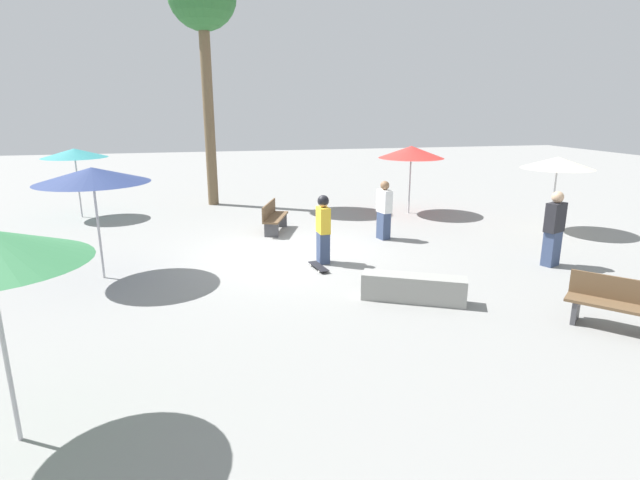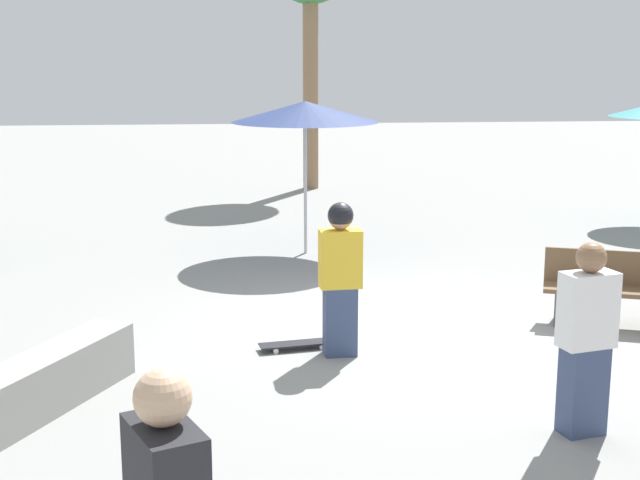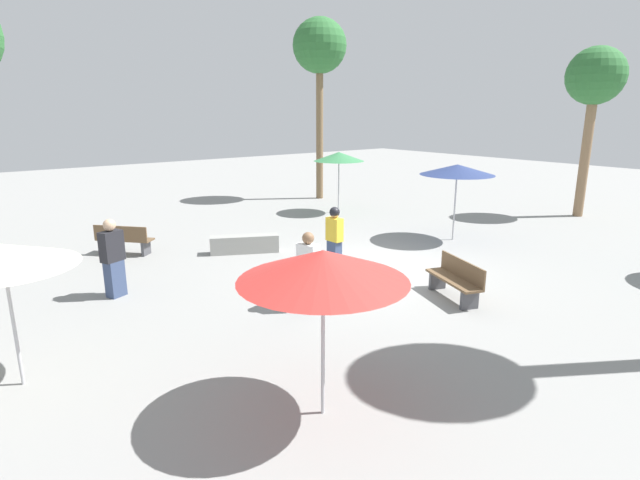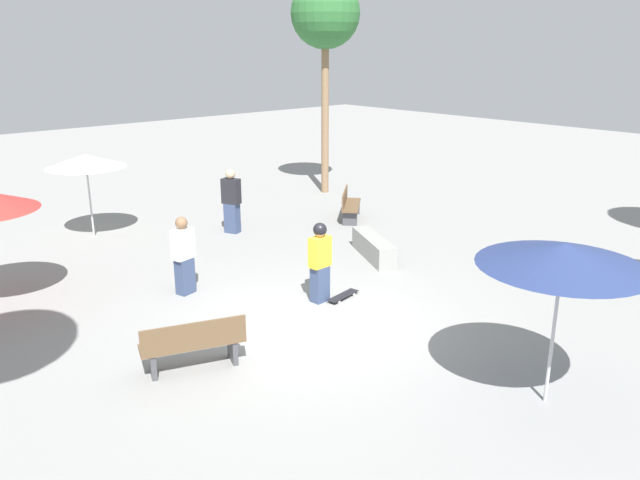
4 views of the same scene
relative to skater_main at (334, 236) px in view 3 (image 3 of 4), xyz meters
name	(u,v)px [view 3 (image 3 of 4)]	position (x,y,z in m)	size (l,w,h in m)	color
ground_plane	(378,270)	(0.82, 0.78, -0.86)	(60.00, 60.00, 0.00)	gray
skater_main	(334,236)	(0.00, 0.00, 0.00)	(0.44, 0.26, 1.60)	#38476B
skateboard	(330,261)	(-0.43, 0.21, -0.81)	(0.82, 0.33, 0.07)	black
concrete_ledge	(245,244)	(-2.69, -1.10, -0.61)	(1.25, 1.91, 0.50)	gray
bench_near	(456,280)	(3.25, 0.70, -0.44)	(1.65, 0.96, 0.85)	#47474C
bench_far	(124,240)	(-4.61, -3.85, -0.44)	(1.49, 1.39, 0.85)	#47474C
shade_umbrella_green	(339,157)	(-5.48, 4.74, 1.34)	(1.96, 1.96, 2.38)	#B7B7BC
shade_umbrella_red	(323,266)	(4.81, -4.17, 1.21)	(2.18, 2.18, 2.27)	#B7B7BC
shade_umbrella_navy	(457,170)	(0.03, 4.81, 1.33)	(2.26, 2.26, 2.35)	#B7B7BC
shade_umbrella_cream	(2,256)	(1.51, -7.23, 1.12)	(1.99, 1.99, 2.16)	#B7B7BC
palm_tree_center_left	(320,49)	(-8.60, 6.22, 5.62)	(2.34, 2.34, 7.82)	brown
palm_tree_right	(595,81)	(0.70, 11.59, 4.11)	(2.06, 2.06, 6.18)	#896B4C
bystander_watching	(308,271)	(1.75, -2.13, -0.06)	(0.48, 0.34, 1.61)	#38476B
bystander_far	(113,258)	(-1.39, -5.03, 0.00)	(0.43, 0.54, 1.72)	#38476B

